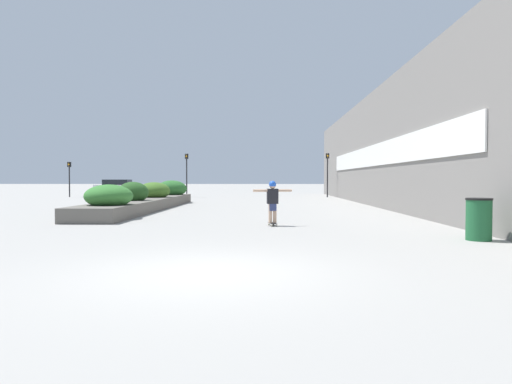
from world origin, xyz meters
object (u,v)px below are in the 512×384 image
at_px(skateboard, 273,224).
at_px(car_center_left, 417,187).
at_px(skateboarder, 273,197).
at_px(traffic_light_right, 327,168).
at_px(car_leftmost, 119,187).
at_px(trash_bin, 479,219).
at_px(traffic_light_far_left, 69,173).
at_px(traffic_light_left, 187,168).

height_order(skateboard, car_center_left, car_center_left).
distance_m(skateboarder, traffic_light_right, 25.08).
relative_size(car_leftmost, car_center_left, 0.98).
distance_m(trash_bin, traffic_light_far_left, 36.30).
xyz_separation_m(car_center_left, traffic_light_right, (-9.98, -7.01, 1.80)).
bearing_deg(car_leftmost, skateboarder, 26.60).
bearing_deg(traffic_light_far_left, traffic_light_right, -0.32).
bearing_deg(car_center_left, traffic_light_left, -72.56).
height_order(traffic_light_left, traffic_light_far_left, traffic_light_left).
height_order(skateboard, traffic_light_left, traffic_light_left).
xyz_separation_m(trash_bin, car_center_left, (9.86, 35.06, 0.24)).
xyz_separation_m(skateboarder, traffic_light_far_left, (-17.65, 24.63, 1.20)).
bearing_deg(traffic_light_left, trash_bin, -66.16).
distance_m(car_leftmost, car_center_left, 30.11).
bearing_deg(trash_bin, traffic_light_left, 113.84).
height_order(skateboard, skateboarder, skateboarder).
bearing_deg(car_center_left, trash_bin, -15.71).
bearing_deg(skateboard, trash_bin, -46.30).
relative_size(car_center_left, traffic_light_right, 1.22).
relative_size(skateboarder, trash_bin, 1.31).
bearing_deg(skateboard, skateboarder, -102.00).
distance_m(car_center_left, traffic_light_right, 12.33).
relative_size(skateboard, skateboarder, 0.48).
distance_m(skateboard, skateboarder, 0.88).
relative_size(traffic_light_left, traffic_light_right, 0.99).
distance_m(traffic_light_left, traffic_light_far_left, 10.44).
bearing_deg(trash_bin, traffic_light_right, 90.24).
bearing_deg(traffic_light_left, traffic_light_far_left, 179.42).
relative_size(car_center_left, traffic_light_far_left, 1.50).
relative_size(trash_bin, traffic_light_left, 0.28).
distance_m(skateboarder, car_center_left, 34.93).
bearing_deg(trash_bin, car_center_left, 74.29).
height_order(car_center_left, traffic_light_far_left, traffic_light_far_left).
distance_m(trash_bin, car_leftmost, 39.17).
bearing_deg(car_leftmost, trash_bin, 31.07).
height_order(car_leftmost, traffic_light_left, traffic_light_left).
relative_size(skateboard, car_leftmost, 0.15).
bearing_deg(trash_bin, traffic_light_far_left, 129.03).
bearing_deg(car_leftmost, traffic_light_left, 54.95).
xyz_separation_m(trash_bin, traffic_light_right, (-0.12, 28.05, 2.04)).
distance_m(skateboard, car_center_left, 34.94).
height_order(traffic_light_right, traffic_light_far_left, traffic_light_right).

